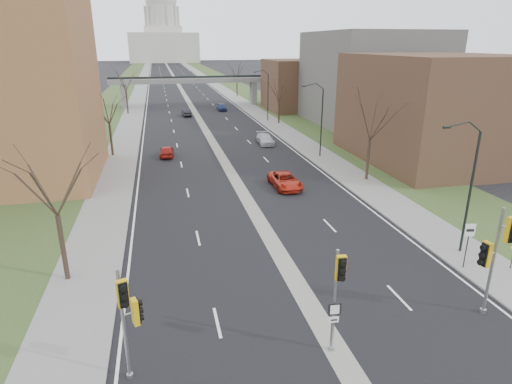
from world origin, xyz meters
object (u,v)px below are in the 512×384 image
object	(u,v)px
car_right_far	(222,107)
car_left_near	(167,151)
signal_pole_median	(338,286)
car_right_mid	(265,139)
car_left_far	(186,113)
signal_pole_left	(128,310)
signal_pole_right	(497,249)
speed_limit_sign	(468,238)
car_right_near	(285,180)

from	to	relation	value
car_right_far	car_left_near	bearing A→B (deg)	-108.83
signal_pole_median	car_right_mid	distance (m)	42.36
car_left_far	car_right_far	distance (m)	9.51
signal_pole_left	signal_pole_right	size ratio (longest dim) A/B	0.88
speed_limit_sign	car_right_near	bearing A→B (deg)	120.94
car_right_mid	car_right_far	world-z (taller)	car_right_far
car_left_far	signal_pole_median	bearing A→B (deg)	86.66
signal_pole_left	car_left_far	bearing A→B (deg)	65.66
signal_pole_right	car_left_far	bearing A→B (deg)	91.84
car_left_far	speed_limit_sign	bearing A→B (deg)	96.49
car_right_far	signal_pole_median	bearing A→B (deg)	-94.89
signal_pole_median	car_left_far	bearing A→B (deg)	95.99
signal_pole_median	car_right_near	size ratio (longest dim) A/B	0.99
signal_pole_right	car_left_near	size ratio (longest dim) A/B	1.44
car_right_near	speed_limit_sign	bearing A→B (deg)	-72.28
signal_pole_right	car_left_near	distance (m)	39.61
car_left_near	car_right_near	world-z (taller)	car_right_near
signal_pole_left	car_right_near	distance (m)	26.20
car_left_far	car_right_far	bearing A→B (deg)	-148.03
car_left_near	car_right_mid	bearing A→B (deg)	-159.49
speed_limit_sign	car_left_near	distance (m)	36.43
car_left_near	signal_pole_right	bearing A→B (deg)	115.61
speed_limit_sign	car_left_near	world-z (taller)	speed_limit_sign
signal_pole_left	car_left_near	bearing A→B (deg)	67.84
car_left_near	car_left_far	distance (m)	30.82
car_left_near	car_left_far	bearing A→B (deg)	-94.79
speed_limit_sign	car_left_far	world-z (taller)	speed_limit_sign
signal_pole_median	car_right_mid	size ratio (longest dim) A/B	1.05
car_right_far	car_right_mid	bearing A→B (deg)	-88.03
speed_limit_sign	car_right_mid	world-z (taller)	speed_limit_sign
car_right_mid	car_right_far	bearing A→B (deg)	94.49
signal_pole_median	car_left_far	xyz separation A→B (m)	(-1.75, 68.06, -2.85)
signal_pole_median	car_right_far	distance (m)	74.04
signal_pole_right	speed_limit_sign	world-z (taller)	signal_pole_right
signal_pole_left	car_left_far	distance (m)	68.05
speed_limit_sign	car_right_near	size ratio (longest dim) A/B	0.57
signal_pole_median	signal_pole_right	size ratio (longest dim) A/B	0.87
speed_limit_sign	signal_pole_median	bearing A→B (deg)	-142.10
signal_pole_right	car_right_near	bearing A→B (deg)	93.55
signal_pole_right	speed_limit_sign	xyz separation A→B (m)	(2.20, 4.42, -1.69)
signal_pole_right	car_right_mid	size ratio (longest dim) A/B	1.21
speed_limit_sign	car_right_near	world-z (taller)	speed_limit_sign
signal_pole_right	car_right_far	bearing A→B (deg)	85.22
car_left_near	car_right_far	xyz separation A→B (m)	(12.10, 36.19, 0.05)
car_left_near	car_right_far	distance (m)	38.16
car_left_far	car_right_mid	xyz separation A→B (m)	(8.91, -26.41, 0.03)
signal_pole_left	car_right_far	size ratio (longest dim) A/B	1.19
car_right_near	car_right_mid	world-z (taller)	car_right_near
signal_pole_right	signal_pole_left	bearing A→B (deg)	174.97
signal_pole_right	speed_limit_sign	size ratio (longest dim) A/B	2.00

